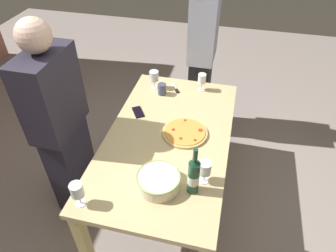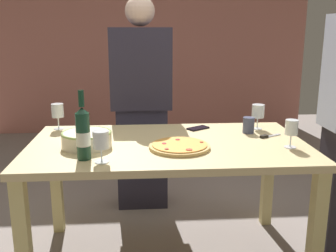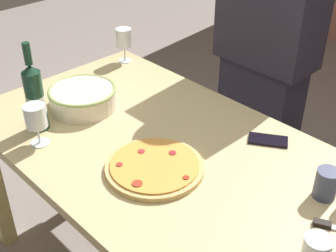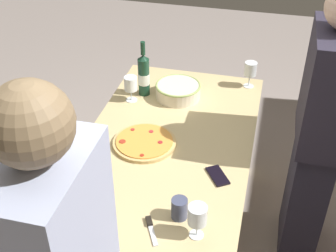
% 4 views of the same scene
% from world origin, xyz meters
% --- Properties ---
extents(dining_table, '(1.60, 0.90, 0.75)m').
position_xyz_m(dining_table, '(0.00, 0.00, 0.66)').
color(dining_table, '#D0B880').
rests_on(dining_table, ground).
extents(brick_wall_back, '(4.19, 0.16, 2.84)m').
position_xyz_m(brick_wall_back, '(0.00, 3.20, 1.42)').
color(brick_wall_back, '#BC7264').
rests_on(brick_wall_back, ground).
extents(pizza, '(0.34, 0.34, 0.03)m').
position_xyz_m(pizza, '(0.06, -0.12, 0.76)').
color(pizza, tan).
rests_on(pizza, dining_table).
extents(serving_bowl, '(0.28, 0.28, 0.09)m').
position_xyz_m(serving_bowl, '(-0.46, -0.05, 0.80)').
color(serving_bowl, beige).
rests_on(serving_bowl, dining_table).
extents(wine_bottle, '(0.07, 0.07, 0.35)m').
position_xyz_m(wine_bottle, '(-0.44, -0.26, 0.89)').
color(wine_bottle, '#163A27').
rests_on(wine_bottle, dining_table).
extents(wine_glass_near_pizza, '(0.08, 0.08, 0.16)m').
position_xyz_m(wine_glass_near_pizza, '(0.61, 0.27, 0.87)').
color(wine_glass_near_pizza, white).
rests_on(wine_glass_near_pizza, dining_table).
extents(wine_glass_by_bottle, '(0.08, 0.08, 0.16)m').
position_xyz_m(wine_glass_by_bottle, '(-0.35, -0.32, 0.86)').
color(wine_glass_by_bottle, white).
rests_on(wine_glass_by_bottle, dining_table).
extents(wine_glass_far_left, '(0.08, 0.08, 0.17)m').
position_xyz_m(wine_glass_far_left, '(-0.69, 0.36, 0.87)').
color(wine_glass_far_left, white).
rests_on(wine_glass_far_left, dining_table).
extents(wine_glass_far_right, '(0.07, 0.07, 0.16)m').
position_xyz_m(wine_glass_far_right, '(0.67, -0.14, 0.86)').
color(wine_glass_far_right, white).
rests_on(wine_glass_far_right, dining_table).
extents(cup_amber, '(0.07, 0.07, 0.10)m').
position_xyz_m(cup_amber, '(0.52, 0.18, 0.80)').
color(cup_amber, '#414763').
rests_on(cup_amber, dining_table).
extents(cell_phone, '(0.16, 0.14, 0.01)m').
position_xyz_m(cell_phone, '(0.22, 0.30, 0.76)').
color(cell_phone, black).
rests_on(cell_phone, dining_table).
extents(pizza_knife, '(0.15, 0.09, 0.02)m').
position_xyz_m(pizza_knife, '(0.62, 0.08, 0.76)').
color(pizza_knife, silver).
rests_on(pizza_knife, dining_table).
extents(person_host, '(0.46, 0.24, 1.62)m').
position_xyz_m(person_host, '(-0.15, 0.78, 0.82)').
color(person_host, '#282635').
rests_on(person_host, ground).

